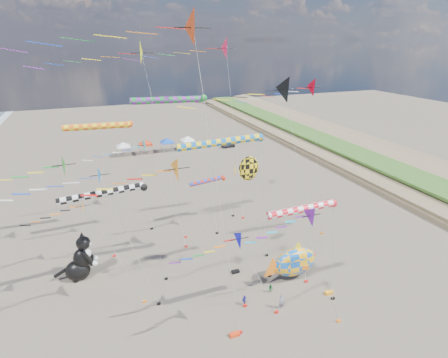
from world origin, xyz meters
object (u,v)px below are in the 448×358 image
at_px(fish_inflatable, 294,262).
at_px(parked_car, 228,145).
at_px(child_green, 271,289).
at_px(cat_inflatable, 79,256).
at_px(person_adult, 281,302).
at_px(child_blue, 244,300).

relative_size(fish_inflatable, parked_car, 1.91).
distance_m(child_green, parked_car, 53.41).
relative_size(cat_inflatable, parked_car, 1.55).
height_order(person_adult, child_blue, person_adult).
bearing_deg(fish_inflatable, person_adult, -134.77).
xyz_separation_m(cat_inflatable, person_adult, (18.34, -12.21, -1.91)).
bearing_deg(child_blue, parked_car, 48.54).
xyz_separation_m(fish_inflatable, person_adult, (-3.51, -3.53, -1.44)).
xyz_separation_m(person_adult, parked_car, (15.50, 53.57, -0.20)).
distance_m(fish_inflatable, person_adult, 5.18).
height_order(fish_inflatable, child_green, fish_inflatable).
height_order(child_green, parked_car, parked_car).
bearing_deg(parked_car, fish_inflatable, 163.74).
relative_size(child_green, child_blue, 0.86).
xyz_separation_m(child_blue, parked_car, (18.69, 51.85, 0.01)).
bearing_deg(parked_car, child_green, 160.48).
xyz_separation_m(child_green, child_blue, (-3.31, -0.71, 0.08)).
bearing_deg(child_green, fish_inflatable, 46.58).
height_order(person_adult, child_green, person_adult).
bearing_deg(child_green, cat_inflatable, -179.42).
relative_size(person_adult, child_blue, 1.36).
bearing_deg(person_adult, fish_inflatable, 48.87).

